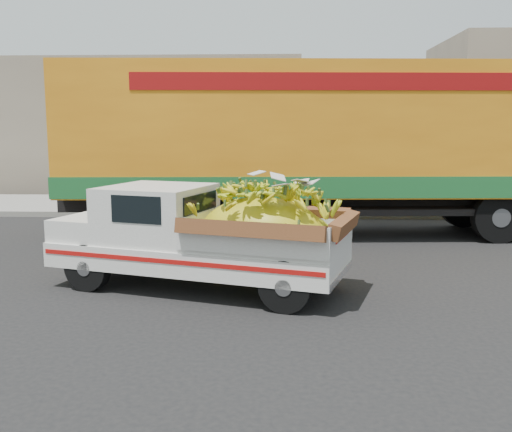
{
  "coord_description": "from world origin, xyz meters",
  "views": [
    {
      "loc": [
        0.26,
        -8.52,
        2.39
      ],
      "look_at": [
        -0.1,
        0.15,
        1.08
      ],
      "focal_mm": 40.0,
      "sensor_mm": 36.0,
      "label": 1
    }
  ],
  "objects": [
    {
      "name": "ground",
      "position": [
        0.0,
        0.0,
        0.0
      ],
      "size": [
        100.0,
        100.0,
        0.0
      ],
      "primitive_type": "plane",
      "color": "black",
      "rests_on": "ground"
    },
    {
      "name": "sidewalk",
      "position": [
        0.0,
        9.02,
        0.07
      ],
      "size": [
        60.0,
        4.0,
        0.14
      ],
      "primitive_type": "cube",
      "color": "gray",
      "rests_on": "ground"
    },
    {
      "name": "pickup_truck",
      "position": [
        -0.64,
        -0.23,
        0.83
      ],
      "size": [
        4.67,
        2.83,
        1.54
      ],
      "rotation": [
        0.0,
        0.0,
        -0.3
      ],
      "color": "black",
      "rests_on": "ground"
    },
    {
      "name": "semi_trailer",
      "position": [
        1.4,
        4.47,
        2.12
      ],
      "size": [
        12.04,
        3.24,
        3.8
      ],
      "rotation": [
        0.0,
        0.0,
        0.06
      ],
      "color": "black",
      "rests_on": "ground"
    },
    {
      "name": "building_left",
      "position": [
        -8.0,
        14.92,
        2.5
      ],
      "size": [
        18.0,
        6.0,
        5.0
      ],
      "primitive_type": "cube",
      "color": "gray",
      "rests_on": "ground"
    },
    {
      "name": "curb",
      "position": [
        0.0,
        6.92,
        0.07
      ],
      "size": [
        60.0,
        0.25,
        0.15
      ],
      "primitive_type": "cube",
      "color": "gray",
      "rests_on": "ground"
    }
  ]
}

